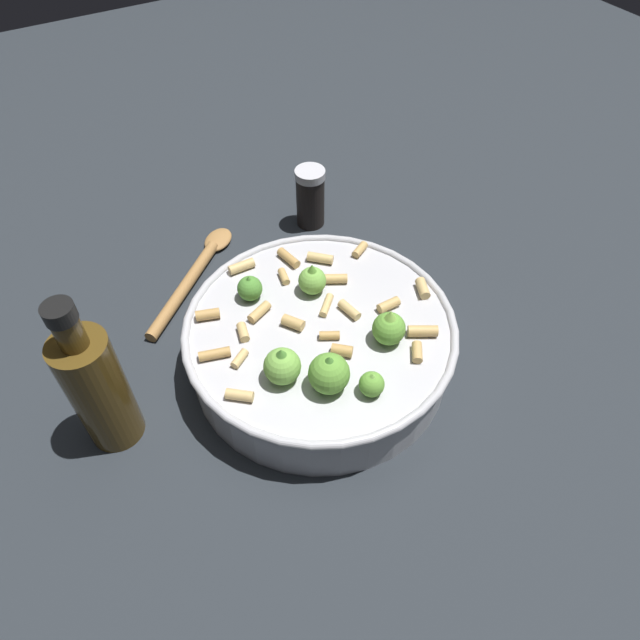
# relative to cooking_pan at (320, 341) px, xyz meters

# --- Properties ---
(ground_plane) EXTENTS (2.40, 2.40, 0.00)m
(ground_plane) POSITION_rel_cooking_pan_xyz_m (0.00, -0.00, -0.04)
(ground_plane) COLOR #23282D
(cooking_pan) EXTENTS (0.31, 0.31, 0.11)m
(cooking_pan) POSITION_rel_cooking_pan_xyz_m (0.00, 0.00, 0.00)
(cooking_pan) COLOR #B7B7BC
(cooking_pan) RESTS_ON ground
(pepper_shaker) EXTENTS (0.04, 0.04, 0.09)m
(pepper_shaker) POSITION_rel_cooking_pan_xyz_m (0.24, -0.12, 0.01)
(pepper_shaker) COLOR black
(pepper_shaker) RESTS_ON ground
(olive_oil_bottle) EXTENTS (0.06, 0.06, 0.20)m
(olive_oil_bottle) POSITION_rel_cooking_pan_xyz_m (0.03, 0.24, 0.04)
(olive_oil_bottle) COLOR #4C3814
(olive_oil_bottle) RESTS_ON ground
(wooden_spoon) EXTENTS (0.17, 0.18, 0.02)m
(wooden_spoon) POSITION_rel_cooking_pan_xyz_m (0.22, 0.07, -0.03)
(wooden_spoon) COLOR #9E703D
(wooden_spoon) RESTS_ON ground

